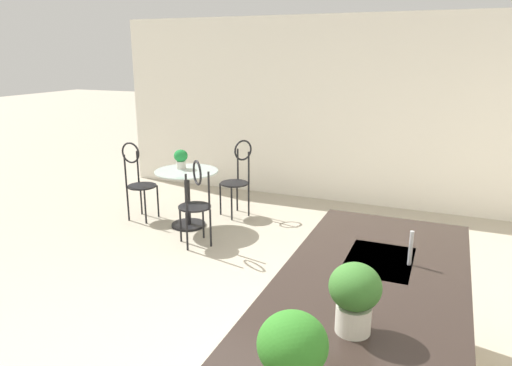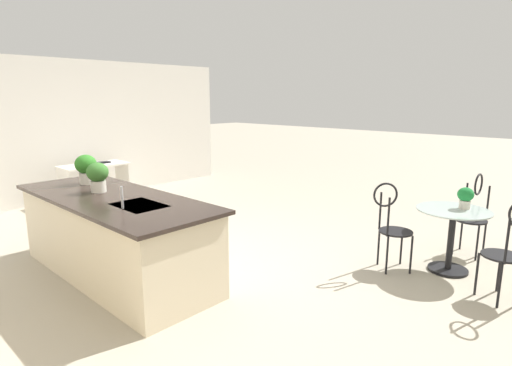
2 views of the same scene
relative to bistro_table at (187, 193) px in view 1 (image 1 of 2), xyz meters
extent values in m
cube|color=silver|center=(-1.85, 1.84, 0.90)|extent=(0.12, 7.80, 2.70)
cube|color=#2D231E|center=(2.71, 2.69, 0.45)|extent=(2.80, 1.06, 0.04)
cube|color=#B2B5BA|center=(2.16, 2.69, 0.46)|extent=(0.56, 0.40, 0.03)
cylinder|color=black|center=(0.00, 0.00, -0.43)|extent=(0.44, 0.44, 0.03)
cylinder|color=black|center=(0.00, 0.00, -0.07)|extent=(0.07, 0.07, 0.69)
cylinder|color=#B2C6C1|center=(0.00, 0.00, 0.29)|extent=(0.80, 0.80, 0.01)
cylinder|color=black|center=(0.49, 0.19, -0.22)|extent=(0.03, 0.03, 0.45)
cylinder|color=black|center=(0.29, 0.38, -0.22)|extent=(0.03, 0.03, 0.45)
cylinder|color=black|center=(0.68, 0.39, -0.22)|extent=(0.03, 0.03, 0.45)
cylinder|color=black|center=(0.48, 0.58, -0.22)|extent=(0.03, 0.03, 0.45)
cylinder|color=black|center=(0.49, 0.39, 0.01)|extent=(0.54, 0.54, 0.02)
cylinder|color=black|center=(0.68, 0.41, 0.23)|extent=(0.03, 0.03, 0.45)
cylinder|color=black|center=(0.50, 0.58, 0.23)|extent=(0.03, 0.03, 0.45)
torus|color=black|center=(0.59, 0.50, 0.45)|extent=(0.21, 0.22, 0.28)
cylinder|color=black|center=(-0.41, 0.43, -0.22)|extent=(0.03, 0.03, 0.45)
cylinder|color=black|center=(-0.55, 0.19, -0.22)|extent=(0.03, 0.03, 0.45)
cylinder|color=black|center=(-0.65, 0.57, -0.22)|extent=(0.03, 0.03, 0.45)
cylinder|color=black|center=(-0.79, 0.33, -0.22)|extent=(0.03, 0.03, 0.45)
cylinder|color=black|center=(-0.60, 0.38, 0.01)|extent=(0.52, 0.52, 0.02)
cylinder|color=black|center=(-0.66, 0.57, 0.23)|extent=(0.03, 0.03, 0.45)
cylinder|color=black|center=(-0.80, 0.34, 0.23)|extent=(0.03, 0.03, 0.45)
torus|color=black|center=(-0.73, 0.46, 0.45)|extent=(0.26, 0.17, 0.28)
cylinder|color=black|center=(-0.14, -0.56, -0.22)|extent=(0.02, 0.02, 0.45)
cylinder|color=black|center=(0.14, -0.56, -0.22)|extent=(0.02, 0.02, 0.45)
cylinder|color=black|center=(-0.15, -0.84, -0.22)|extent=(0.02, 0.02, 0.45)
cylinder|color=black|center=(0.13, -0.84, -0.22)|extent=(0.02, 0.02, 0.45)
cylinder|color=black|center=(0.00, -0.70, 0.01)|extent=(0.39, 0.39, 0.02)
cylinder|color=black|center=(-0.14, -0.85, 0.23)|extent=(0.02, 0.02, 0.45)
cylinder|color=black|center=(0.12, -0.85, 0.23)|extent=(0.02, 0.02, 0.45)
torus|color=black|center=(-0.01, -0.85, 0.45)|extent=(0.03, 0.28, 0.28)
cylinder|color=#B2B5BA|center=(2.16, 2.87, 0.58)|extent=(0.02, 0.02, 0.22)
cylinder|color=beige|center=(-0.07, -0.12, 0.34)|extent=(0.12, 0.12, 0.10)
ellipsoid|color=#1D7E36|center=(-0.07, -0.12, 0.46)|extent=(0.18, 0.18, 0.16)
ellipsoid|color=#2C7322|center=(3.56, 2.58, 0.72)|extent=(0.26, 0.26, 0.24)
cylinder|color=beige|center=(3.01, 2.70, 0.54)|extent=(0.17, 0.17, 0.13)
ellipsoid|color=#346A28|center=(3.01, 2.70, 0.70)|extent=(0.24, 0.24, 0.22)
camera|label=1|loc=(4.97, 3.02, 1.73)|focal=33.00mm
camera|label=2|loc=(-1.46, 4.81, 1.54)|focal=28.95mm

